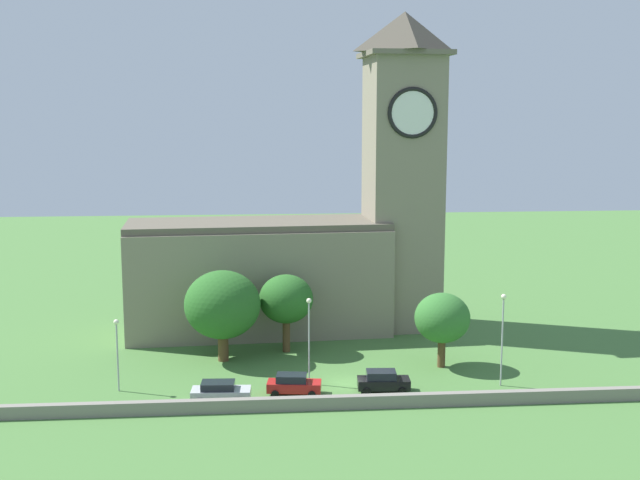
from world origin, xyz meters
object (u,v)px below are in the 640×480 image
car_black (383,381)px  tree_riverside_west (286,299)px  streetlamp_central (503,326)px  streetlamp_west_end (117,342)px  streetlamp_west_mid (309,328)px  church (314,236)px  tree_churchyard (222,305)px  car_silver (220,391)px  car_red (294,384)px  tree_by_tower (442,318)px

car_black → tree_riverside_west: 14.69m
streetlamp_central → tree_riverside_west: bearing=147.4°
streetlamp_west_end → streetlamp_west_mid: streetlamp_west_mid is taller
church → tree_churchyard: (-9.19, -10.37, -4.68)m
car_silver → car_red: car_red is taller
streetlamp_west_mid → tree_by_tower: bearing=16.5°
car_black → tree_churchyard: (-13.40, 9.55, 4.40)m
streetlamp_west_end → tree_churchyard: bearing=42.2°
streetlamp_west_mid → tree_churchyard: (-7.47, 7.12, 0.37)m
tree_riverside_west → car_black: bearing=-58.0°
tree_by_tower → streetlamp_west_mid: bearing=-163.5°
streetlamp_central → streetlamp_west_mid: bearing=173.8°
church → tree_riverside_west: (-3.25, -7.99, -4.84)m
car_silver → tree_churchyard: 11.60m
car_black → tree_churchyard: size_ratio=0.52×
car_red → streetlamp_west_mid: (1.45, 2.44, 4.07)m
church → tree_riverside_west: size_ratio=4.43×
streetlamp_west_end → tree_by_tower: bearing=8.2°
car_red → tree_by_tower: bearing=23.9°
streetlamp_central → tree_churchyard: tree_churchyard is taller
tree_by_tower → tree_churchyard: (-19.71, 3.50, 0.78)m
tree_churchyard → car_silver: bearing=-89.3°
tree_riverside_west → car_red: bearing=-89.6°
streetlamp_central → tree_riverside_west: size_ratio=1.05×
car_black → tree_churchyard: 17.03m
church → car_silver: church is taller
car_black → tree_by_tower: tree_by_tower is taller
car_black → streetlamp_west_end: 22.06m
tree_riverside_west → car_silver: bearing=-114.0°
car_silver → car_red: size_ratio=1.05×
car_black → car_red: bearing=-179.9°
streetlamp_central → tree_by_tower: bearing=125.4°
tree_by_tower → car_red: bearing=-156.1°
tree_riverside_west → tree_churchyard: bearing=-158.2°
tree_riverside_west → tree_churchyard: 6.41m
car_red → car_black: car_black is taller
car_black → tree_by_tower: size_ratio=0.65×
car_black → tree_by_tower: bearing=43.8°
car_red → streetlamp_central: streetlamp_central is taller
church → tree_churchyard: church is taller
car_black → streetlamp_central: 11.02m
car_black → tree_riverside_west: (-7.45, 11.92, 4.24)m
streetlamp_west_end → streetlamp_west_mid: (15.80, 0.43, 0.78)m
car_silver → car_black: car_black is taller
streetlamp_west_end → streetlamp_central: streetlamp_central is taller
car_red → car_silver: bearing=-169.1°
tree_by_tower → tree_churchyard: size_ratio=0.80×
streetlamp_west_mid → car_silver: bearing=-154.0°
car_red → car_black: size_ratio=1.04×
car_red → tree_churchyard: size_ratio=0.54×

